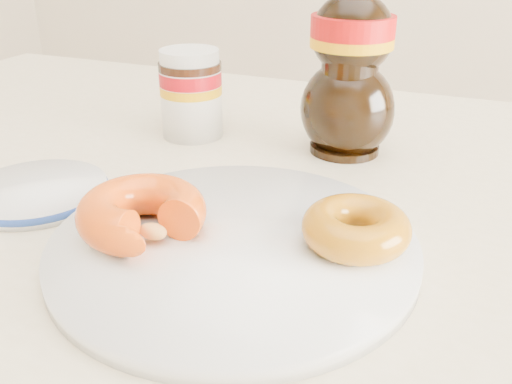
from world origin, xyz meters
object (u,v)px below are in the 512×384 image
at_px(dining_table, 262,270).
at_px(donut_whole, 356,228).
at_px(donut_bitten, 142,213).
at_px(nutella_jar, 191,90).
at_px(blue_rim_saucer, 37,191).
at_px(dark_jar, 189,91).
at_px(plate, 234,245).
at_px(syrup_bottle, 350,62).

distance_m(dining_table, donut_whole, 0.18).
height_order(donut_bitten, nutella_jar, nutella_jar).
xyz_separation_m(donut_whole, blue_rim_saucer, (-0.32, -0.00, -0.02)).
bearing_deg(donut_whole, dark_jar, 138.12).
relative_size(dining_table, plate, 4.60).
height_order(dining_table, syrup_bottle, syrup_bottle).
bearing_deg(plate, dining_table, 98.27).
height_order(dining_table, plate, plate).
xyz_separation_m(dining_table, plate, (0.01, -0.10, 0.09)).
relative_size(donut_bitten, nutella_jar, 0.98).
distance_m(donut_bitten, blue_rim_saucer, 0.16).
xyz_separation_m(donut_bitten, syrup_bottle, (0.10, 0.28, 0.07)).
height_order(donut_bitten, dark_jar, dark_jar).
relative_size(donut_whole, dark_jar, 0.94).
distance_m(donut_whole, nutella_jar, 0.34).
height_order(syrup_bottle, blue_rim_saucer, syrup_bottle).
xyz_separation_m(plate, dark_jar, (-0.19, 0.28, 0.04)).
distance_m(syrup_bottle, dark_jar, 0.23).
relative_size(donut_whole, syrup_bottle, 0.41).
xyz_separation_m(dining_table, donut_bitten, (-0.06, -0.12, 0.12)).
height_order(donut_whole, dark_jar, dark_jar).
xyz_separation_m(plate, nutella_jar, (-0.17, 0.24, 0.05)).
relative_size(dining_table, syrup_bottle, 6.52).
xyz_separation_m(plate, blue_rim_saucer, (-0.22, 0.02, -0.00)).
height_order(plate, syrup_bottle, syrup_bottle).
relative_size(donut_whole, nutella_jar, 0.80).
xyz_separation_m(donut_bitten, dark_jar, (-0.11, 0.30, 0.01)).
bearing_deg(donut_whole, nutella_jar, 140.20).
bearing_deg(blue_rim_saucer, plate, -5.70).
relative_size(syrup_bottle, blue_rim_saucer, 1.54).
distance_m(dining_table, dark_jar, 0.28).
bearing_deg(donut_whole, plate, -164.11).
relative_size(dining_table, blue_rim_saucer, 10.02).
distance_m(nutella_jar, blue_rim_saucer, 0.24).
bearing_deg(syrup_bottle, donut_whole, -74.24).
relative_size(plate, dark_jar, 3.27).
bearing_deg(syrup_bottle, donut_bitten, -110.07).
xyz_separation_m(dining_table, donut_whole, (0.11, -0.08, 0.11)).
bearing_deg(blue_rim_saucer, donut_bitten, -15.49).
height_order(donut_whole, syrup_bottle, syrup_bottle).
bearing_deg(donut_bitten, syrup_bottle, 66.30).
xyz_separation_m(donut_bitten, blue_rim_saucer, (-0.15, 0.04, -0.03)).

